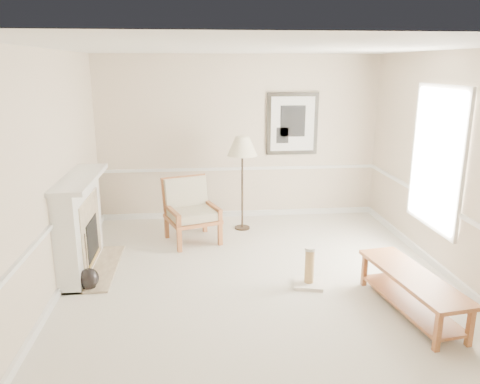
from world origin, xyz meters
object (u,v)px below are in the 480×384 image
at_px(floor_lamp, 242,149).
at_px(armchair, 190,207).
at_px(bench, 412,287).
at_px(floor_vase, 89,279).
at_px(scratching_post, 309,274).

bearing_deg(floor_lamp, armchair, -154.81).
relative_size(floor_lamp, bench, 0.96).
bearing_deg(floor_vase, scratching_post, -3.40).
height_order(floor_vase, armchair, armchair).
bearing_deg(bench, floor_lamp, 118.37).
bearing_deg(bench, scratching_post, 142.25).
bearing_deg(armchair, floor_lamp, 5.54).
relative_size(floor_vase, bench, 0.45).
height_order(floor_vase, scratching_post, floor_vase).
height_order(armchair, bench, armchair).
bearing_deg(floor_vase, floor_lamp, 43.88).
xyz_separation_m(floor_vase, scratching_post, (2.76, -0.16, 0.02)).
distance_m(floor_lamp, scratching_post, 2.61).
distance_m(floor_lamp, bench, 3.55).
distance_m(floor_vase, scratching_post, 2.76).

